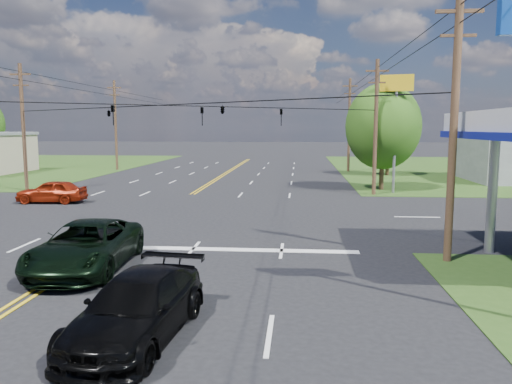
# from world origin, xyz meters

# --- Properties ---
(ground) EXTENTS (280.00, 280.00, 0.00)m
(ground) POSITION_xyz_m (0.00, 12.00, 0.00)
(ground) COLOR black
(ground) RESTS_ON ground
(stop_bar) EXTENTS (10.00, 0.50, 0.02)m
(stop_bar) POSITION_xyz_m (5.00, 4.00, 0.00)
(stop_bar) COLOR silver
(stop_bar) RESTS_ON ground
(pole_se) EXTENTS (1.60, 0.28, 9.50)m
(pole_se) POSITION_xyz_m (13.00, 3.00, 4.92)
(pole_se) COLOR #42291B
(pole_se) RESTS_ON ground
(pole_nw) EXTENTS (1.60, 0.28, 9.50)m
(pole_nw) POSITION_xyz_m (-13.00, 21.00, 4.92)
(pole_nw) COLOR #42291B
(pole_nw) RESTS_ON ground
(pole_ne) EXTENTS (1.60, 0.28, 9.50)m
(pole_ne) POSITION_xyz_m (13.00, 21.00, 4.92)
(pole_ne) COLOR #42291B
(pole_ne) RESTS_ON ground
(pole_left_far) EXTENTS (1.60, 0.28, 10.00)m
(pole_left_far) POSITION_xyz_m (-13.00, 40.00, 5.17)
(pole_left_far) COLOR #42291B
(pole_left_far) RESTS_ON ground
(pole_right_far) EXTENTS (1.60, 0.28, 10.00)m
(pole_right_far) POSITION_xyz_m (13.00, 40.00, 5.17)
(pole_right_far) COLOR #42291B
(pole_right_far) RESTS_ON ground
(span_wire_signals) EXTENTS (26.00, 18.00, 1.13)m
(span_wire_signals) POSITION_xyz_m (0.00, 12.00, 6.00)
(span_wire_signals) COLOR black
(span_wire_signals) RESTS_ON ground
(power_lines) EXTENTS (26.04, 100.00, 0.64)m
(power_lines) POSITION_xyz_m (0.00, 10.00, 8.60)
(power_lines) COLOR black
(power_lines) RESTS_ON ground
(tree_right_a) EXTENTS (5.70, 5.70, 8.18)m
(tree_right_a) POSITION_xyz_m (14.00, 24.00, 4.87)
(tree_right_a) COLOR #42291B
(tree_right_a) RESTS_ON ground
(tree_right_b) EXTENTS (4.94, 4.94, 7.09)m
(tree_right_b) POSITION_xyz_m (16.50, 36.00, 4.22)
(tree_right_b) COLOR #42291B
(tree_right_b) RESTS_ON ground
(pickup_dkgreen) EXTENTS (3.02, 5.97, 1.62)m
(pickup_dkgreen) POSITION_xyz_m (0.50, 0.89, 0.81)
(pickup_dkgreen) COLOR black
(pickup_dkgreen) RESTS_ON ground
(suv_black) EXTENTS (2.54, 5.18, 1.45)m
(suv_black) POSITION_xyz_m (4.02, -4.41, 0.72)
(suv_black) COLOR black
(suv_black) RESTS_ON ground
(sedan_red) EXTENTS (4.38, 1.95, 1.46)m
(sedan_red) POSITION_xyz_m (-8.12, 15.35, 0.73)
(sedan_red) COLOR maroon
(sedan_red) RESTS_ON ground
(polesign_ne) EXTENTS (2.35, 0.75, 8.55)m
(polesign_ne) POSITION_xyz_m (14.55, 22.00, 6.73)
(polesign_ne) COLOR #A5A5AA
(polesign_ne) RESTS_ON ground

